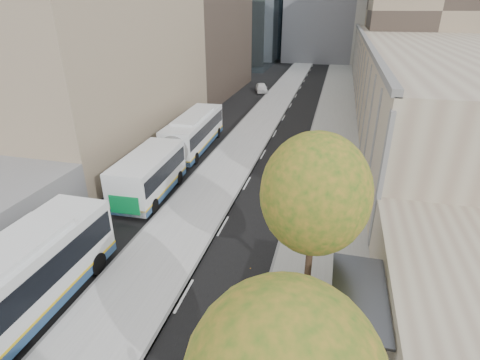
% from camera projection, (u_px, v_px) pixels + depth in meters
% --- Properties ---
extents(bus_platform, '(4.25, 150.00, 0.15)m').
position_uv_depth(bus_platform, '(251.00, 134.00, 37.27)').
color(bus_platform, '#B6B6B6').
rests_on(bus_platform, ground).
extents(sidewalk, '(4.75, 150.00, 0.08)m').
position_uv_depth(sidewalk, '(333.00, 141.00, 35.47)').
color(sidewalk, gray).
rests_on(sidewalk, ground).
extents(building_tan, '(18.00, 92.00, 8.00)m').
position_uv_depth(building_tan, '(419.00, 62.00, 56.67)').
color(building_tan, gray).
rests_on(building_tan, ground).
extents(bus_shelter, '(1.90, 4.40, 2.53)m').
position_uv_depth(bus_shelter, '(364.00, 304.00, 13.12)').
color(bus_shelter, '#383A3F').
rests_on(bus_shelter, sidewalk).
extents(tree_c, '(4.20, 4.20, 7.28)m').
position_uv_depth(tree_c, '(315.00, 194.00, 14.09)').
color(tree_c, black).
rests_on(tree_c, sidewalk).
extents(bus_far, '(3.30, 17.79, 2.95)m').
position_uv_depth(bus_far, '(178.00, 147.00, 29.48)').
color(bus_far, white).
rests_on(bus_far, ground).
extents(distant_car, '(2.61, 4.19, 1.33)m').
position_uv_depth(distant_car, '(261.00, 88.00, 55.43)').
color(distant_car, white).
rests_on(distant_car, ground).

